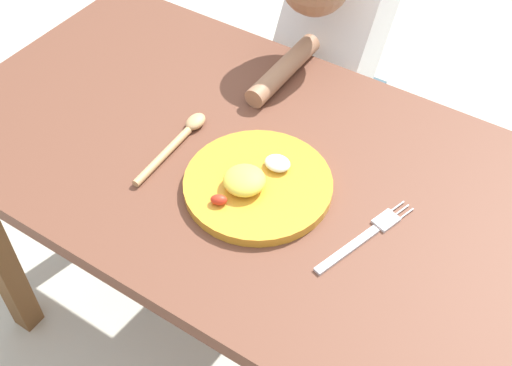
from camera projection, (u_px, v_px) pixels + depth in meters
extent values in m
plane|color=beige|center=(275.00, 356.00, 1.73)|extent=(8.00, 8.00, 0.00)
cube|color=brown|center=(282.00, 180.00, 1.22)|extent=(1.41, 0.70, 0.04)
cube|color=brown|center=(143.00, 118.00, 1.87)|extent=(0.06, 0.06, 0.68)
cylinder|color=gold|center=(258.00, 185.00, 1.17)|extent=(0.27, 0.27, 0.02)
ellipsoid|color=#F5E047|center=(244.00, 180.00, 1.14)|extent=(0.08, 0.08, 0.03)
ellipsoid|color=red|center=(219.00, 200.00, 1.12)|extent=(0.04, 0.03, 0.02)
ellipsoid|color=silver|center=(277.00, 163.00, 1.18)|extent=(0.05, 0.04, 0.02)
cube|color=silver|center=(347.00, 250.00, 1.08)|extent=(0.06, 0.14, 0.01)
cube|color=silver|center=(385.00, 222.00, 1.12)|extent=(0.04, 0.05, 0.01)
cylinder|color=silver|center=(406.00, 214.00, 1.13)|extent=(0.01, 0.04, 0.00)
cylinder|color=silver|center=(401.00, 211.00, 1.14)|extent=(0.01, 0.04, 0.00)
cylinder|color=silver|center=(396.00, 207.00, 1.14)|extent=(0.01, 0.04, 0.00)
cylinder|color=tan|center=(163.00, 156.00, 1.22)|extent=(0.02, 0.17, 0.02)
ellipsoid|color=tan|center=(196.00, 122.00, 1.29)|extent=(0.04, 0.05, 0.02)
cube|color=#3A545E|center=(330.00, 150.00, 1.90)|extent=(0.22, 0.15, 0.51)
cube|color=white|center=(327.00, 49.00, 1.55)|extent=(0.22, 0.30, 0.38)
cylinder|color=#9E7051|center=(284.00, 70.00, 1.38)|extent=(0.04, 0.24, 0.04)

